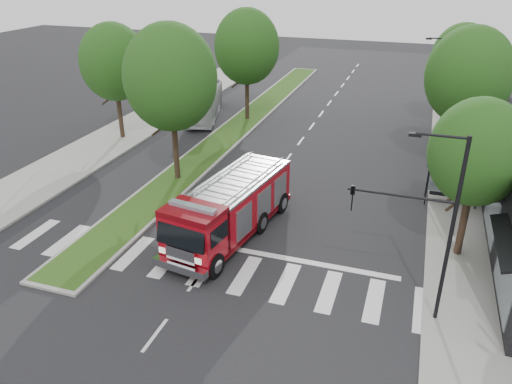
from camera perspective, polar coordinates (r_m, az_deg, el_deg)
ground at (r=26.75m, az=-3.15°, el=-5.18°), size 140.00×140.00×0.00m
sidewalk_right at (r=34.33m, az=23.28°, el=0.04°), size 5.00×80.00×0.15m
sidewalk_left at (r=41.25m, az=-17.03°, el=5.19°), size 5.00×80.00×0.15m
median at (r=44.10m, az=-1.87°, el=7.61°), size 3.00×50.00×0.15m
bus_shelter at (r=31.75m, az=21.72°, el=2.20°), size 3.20×1.60×2.61m
tree_right_near at (r=24.84m, az=23.99°, el=4.14°), size 4.40×4.40×8.05m
tree_right_mid at (r=36.13m, az=23.15°, el=12.12°), size 5.60×5.60×9.72m
tree_right_far at (r=46.06m, az=22.45°, el=13.93°), size 5.00×5.00×8.73m
tree_median_near at (r=31.75m, az=-9.75°, el=12.75°), size 5.80×5.80×10.16m
tree_median_far at (r=44.42m, az=-1.07°, el=16.26°), size 5.60×5.60×9.72m
tree_left_mid at (r=40.99m, az=-15.95°, el=14.08°), size 5.20×5.20×9.16m
streetlight_right_near at (r=19.96m, az=19.13°, el=-2.74°), size 4.08×0.22×8.00m
streetlight_right_far at (r=42.34m, az=20.75°, el=11.42°), size 2.11×0.20×8.00m
fire_engine at (r=26.21m, az=-2.95°, el=-1.89°), size 4.29×9.86×3.31m
city_bus at (r=46.69m, az=-5.83°, el=10.10°), size 4.77×9.69×2.63m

